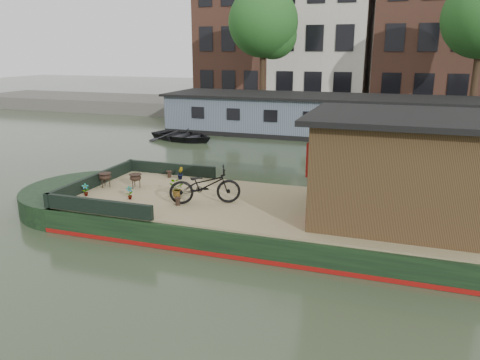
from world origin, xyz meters
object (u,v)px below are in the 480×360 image
(potted_plant_a, at_px, (130,193))
(brazier_front, at_px, (136,181))
(bicycle, at_px, (205,185))
(brazier_rear, at_px, (105,180))
(dinghy, at_px, (183,133))
(cabin, at_px, (397,167))

(potted_plant_a, xyz_separation_m, brazier_front, (-0.41, 0.99, 0.02))
(bicycle, relative_size, potted_plant_a, 5.05)
(brazier_rear, bearing_deg, bicycle, -7.63)
(potted_plant_a, bearing_deg, bicycle, 9.75)
(potted_plant_a, xyz_separation_m, brazier_rear, (-1.27, 0.78, 0.03))
(brazier_rear, bearing_deg, dinghy, 103.80)
(dinghy, bearing_deg, potted_plant_a, -146.12)
(bicycle, xyz_separation_m, potted_plant_a, (-1.99, -0.34, -0.29))
(dinghy, bearing_deg, brazier_rear, -151.24)
(brazier_rear, height_order, dinghy, brazier_rear)
(potted_plant_a, xyz_separation_m, dinghy, (-3.79, 11.05, -0.47))
(dinghy, bearing_deg, cabin, -120.07)
(potted_plant_a, bearing_deg, dinghy, 108.92)
(cabin, distance_m, brazier_front, 7.01)
(cabin, bearing_deg, brazier_rear, 179.63)
(cabin, distance_m, bicycle, 4.61)
(bicycle, relative_size, brazier_front, 4.51)
(bicycle, relative_size, dinghy, 0.52)
(potted_plant_a, relative_size, brazier_rear, 0.87)
(potted_plant_a, bearing_deg, brazier_front, 112.66)
(bicycle, xyz_separation_m, dinghy, (-5.78, 10.71, -0.76))
(brazier_front, bearing_deg, cabin, -2.16)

